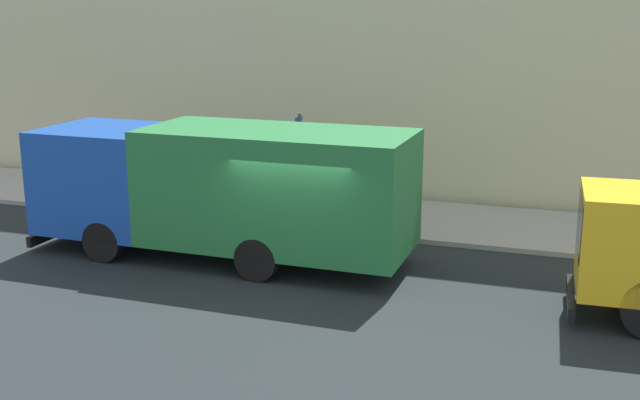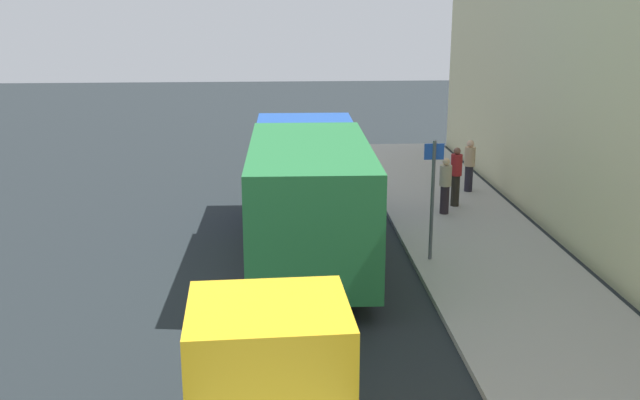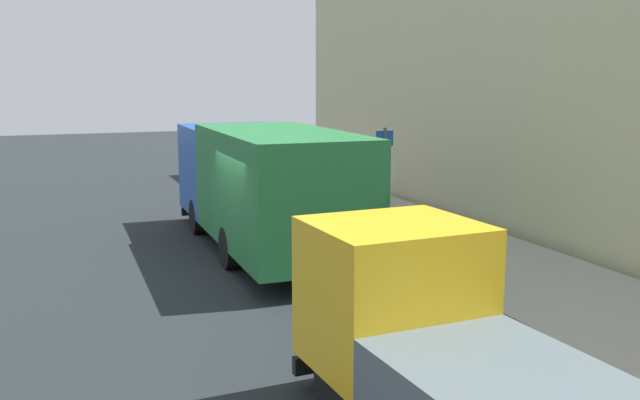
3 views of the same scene
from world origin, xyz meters
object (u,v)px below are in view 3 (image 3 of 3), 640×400
pedestrian_standing (369,172)px  pedestrian_third (364,185)px  large_utility_truck (263,182)px  small_flatbed_truck (454,357)px  pedestrian_walking (368,178)px  street_sign_post (384,176)px

pedestrian_standing → pedestrian_third: size_ratio=1.02×
large_utility_truck → small_flatbed_truck: large_utility_truck is taller
pedestrian_walking → pedestrian_third: size_ratio=1.08×
small_flatbed_truck → street_sign_post: size_ratio=2.07×
pedestrian_walking → pedestrian_third: 0.90m
small_flatbed_truck → pedestrian_standing: 16.00m
pedestrian_walking → pedestrian_standing: pedestrian_walking is taller
pedestrian_standing → street_sign_post: street_sign_post is taller
pedestrian_walking → small_flatbed_truck: bearing=166.4°
large_utility_truck → small_flatbed_truck: 9.67m
large_utility_truck → pedestrian_third: size_ratio=5.40×
pedestrian_standing → pedestrian_third: (-1.29, -2.38, -0.02)m
pedestrian_standing → street_sign_post: 6.52m
pedestrian_third → pedestrian_standing: bearing=53.5°
small_flatbed_truck → street_sign_post: bearing=65.5°
pedestrian_standing → small_flatbed_truck: bearing=57.9°
small_flatbed_truck → pedestrian_standing: (6.00, 14.83, -0.15)m
pedestrian_walking → pedestrian_third: pedestrian_walking is taller
large_utility_truck → street_sign_post: 2.87m
pedestrian_walking → pedestrian_standing: (0.81, 1.62, -0.06)m
pedestrian_walking → pedestrian_standing: size_ratio=1.06×
pedestrian_standing → street_sign_post: size_ratio=0.58×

